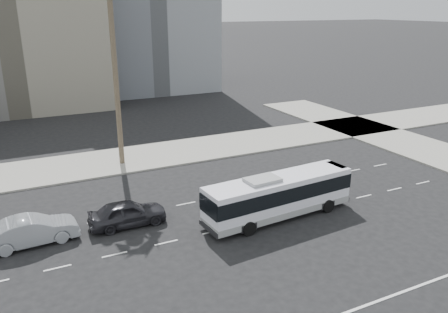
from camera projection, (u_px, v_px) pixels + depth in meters
ground at (256, 222)px, 28.33m from camera, size 700.00×700.00×0.00m
sidewalk_north at (173, 153)px, 41.48m from camera, size 120.00×7.00×0.15m
midrise_beige_west at (8, 38)px, 58.70m from camera, size 24.00×18.00×18.00m
midrise_gray_center at (139, 6)px, 71.72m from camera, size 20.00×20.00×26.00m
city_bus at (279, 195)px, 28.53m from camera, size 10.44×3.05×2.96m
car_a at (128, 213)px, 27.67m from camera, size 1.99×4.80×1.63m
car_b at (32, 231)px, 25.48m from camera, size 2.07×5.15×1.66m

